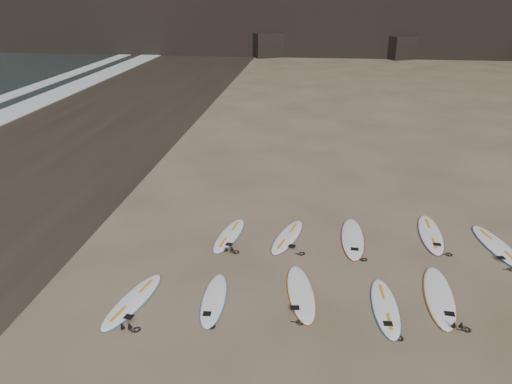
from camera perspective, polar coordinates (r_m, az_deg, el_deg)
ground at (r=12.81m, az=7.36°, el=-11.51°), size 240.00×240.00×0.00m
wet_sand at (r=25.23m, az=-23.69°, el=4.20°), size 12.00×200.00×0.01m
surfboard_0 at (r=12.77m, az=-13.91°, el=-11.95°), size 1.13×2.57×0.09m
surfboard_1 at (r=12.51m, az=-4.84°, el=-12.10°), size 0.67×2.32×0.08m
surfboard_2 at (r=12.74m, az=5.14°, el=-11.36°), size 1.02×2.63×0.09m
surfboard_3 at (r=12.58m, az=14.55°, el=-12.60°), size 0.66×2.47×0.09m
surfboard_4 at (r=13.35m, az=20.20°, el=-11.07°), size 0.90×2.84×0.10m
surfboard_5 at (r=15.39m, az=-3.08°, el=-4.92°), size 0.95×2.41×0.08m
surfboard_6 at (r=15.31m, az=3.61°, el=-5.10°), size 1.18×2.45×0.09m
surfboard_7 at (r=15.46m, az=10.98°, el=-5.18°), size 0.70×2.73×0.10m
surfboard_8 at (r=16.34m, az=19.32°, el=-4.53°), size 0.77×2.73×0.10m
surfboard_9 at (r=16.34m, az=25.89°, el=-5.61°), size 1.21×2.83×0.10m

